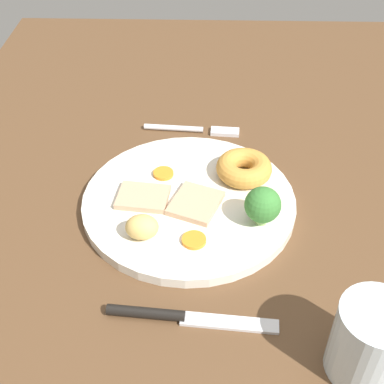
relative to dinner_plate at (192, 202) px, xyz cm
name	(u,v)px	position (x,y,z in cm)	size (l,w,h in cm)	color
dining_table	(206,201)	(-3.03, 1.83, -2.50)	(120.00, 84.00, 3.60)	brown
dinner_plate	(192,202)	(0.00, 0.00, 0.00)	(28.28, 28.28, 1.40)	silver
meat_slice_main	(146,197)	(0.51, -6.02, 1.10)	(6.63, 5.11, 0.80)	tan
meat_slice_under	(199,203)	(1.54, 0.92, 1.10)	(6.57, 5.82, 0.80)	tan
yorkshire_pudding	(247,168)	(-4.83, 7.44, 2.09)	(7.72, 7.72, 2.78)	#C68938
roast_potato_left	(145,227)	(7.30, -5.41, 2.25)	(4.04, 3.25, 3.09)	#D8B260
carrot_coin_front	(197,240)	(8.03, 0.86, 0.94)	(2.98, 2.98, 0.47)	orange
carrot_coin_back	(166,174)	(-4.77, -3.73, 0.94)	(2.84, 2.84, 0.48)	orange
broccoli_floret	(266,205)	(4.40, 9.19, 3.54)	(4.56, 4.56, 5.19)	#8CB766
fork	(197,130)	(-17.77, 0.35, -0.31)	(2.56, 15.32, 0.90)	silver
knife	(180,316)	(18.29, -0.77, -0.25)	(2.97, 18.56, 1.20)	black
water_glass	(375,342)	(23.45, 17.83, 3.60)	(7.40, 7.40, 8.61)	silver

